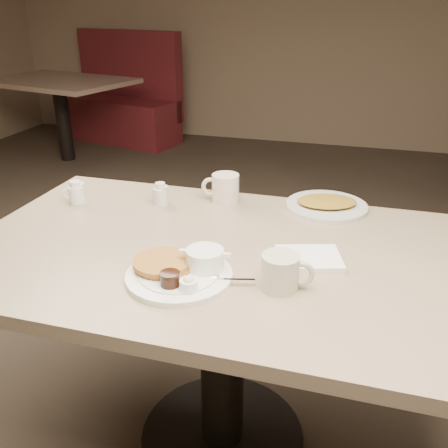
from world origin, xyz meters
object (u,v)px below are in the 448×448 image
(creamer_right, at_px, (160,195))
(main_plate, at_px, (182,269))
(diner_table, at_px, (222,299))
(coffee_mug_far, at_px, (224,188))
(hash_plate, at_px, (327,205))
(coffee_mug_near, at_px, (282,271))
(booth_back_left, at_px, (117,103))
(creamer_left, at_px, (76,193))

(creamer_right, bearing_deg, main_plate, -61.02)
(diner_table, xyz_separation_m, coffee_mug_far, (-0.09, 0.35, 0.22))
(creamer_right, distance_m, hash_plate, 0.57)
(coffee_mug_near, relative_size, coffee_mug_far, 1.01)
(diner_table, height_order, main_plate, main_plate)
(coffee_mug_near, height_order, hash_plate, coffee_mug_near)
(main_plate, height_order, coffee_mug_far, coffee_mug_far)
(creamer_right, bearing_deg, booth_back_left, 120.08)
(main_plate, distance_m, hash_plate, 0.65)
(creamer_right, bearing_deg, hash_plate, 12.81)
(creamer_right, xyz_separation_m, hash_plate, (0.56, 0.13, -0.02))
(diner_table, relative_size, booth_back_left, 0.86)
(coffee_mug_near, xyz_separation_m, coffee_mug_far, (-0.29, 0.51, 0.00))
(diner_table, bearing_deg, coffee_mug_far, 105.02)
(coffee_mug_far, height_order, booth_back_left, booth_back_left)
(diner_table, xyz_separation_m, creamer_left, (-0.59, 0.20, 0.21))
(hash_plate, bearing_deg, creamer_left, -167.07)
(creamer_right, xyz_separation_m, booth_back_left, (-1.89, 3.26, -0.38))
(coffee_mug_far, xyz_separation_m, booth_back_left, (-2.09, 3.17, -0.39))
(coffee_mug_far, xyz_separation_m, creamer_left, (-0.49, -0.16, -0.01))
(hash_plate, bearing_deg, main_plate, -118.92)
(main_plate, bearing_deg, coffee_mug_far, 94.21)
(diner_table, height_order, coffee_mug_near, coffee_mug_near)
(coffee_mug_near, bearing_deg, main_plate, -175.89)
(coffee_mug_near, relative_size, hash_plate, 0.41)
(diner_table, xyz_separation_m, booth_back_left, (-2.19, 3.52, -0.17))
(coffee_mug_near, distance_m, creamer_left, 0.86)
(coffee_mug_far, height_order, hash_plate, coffee_mug_far)
(diner_table, bearing_deg, creamer_right, 138.67)
(coffee_mug_near, relative_size, creamer_left, 1.73)
(diner_table, distance_m, coffee_mug_far, 0.43)
(coffee_mug_far, relative_size, creamer_left, 1.71)
(diner_table, relative_size, hash_plate, 4.41)
(main_plate, distance_m, creamer_right, 0.50)
(creamer_left, bearing_deg, hash_plate, 12.93)
(diner_table, relative_size, creamer_left, 18.75)
(main_plate, relative_size, coffee_mug_far, 2.53)
(coffee_mug_near, bearing_deg, diner_table, 141.21)
(creamer_left, distance_m, creamer_right, 0.30)
(diner_table, height_order, hash_plate, hash_plate)
(diner_table, height_order, creamer_left, creamer_left)
(coffee_mug_near, xyz_separation_m, creamer_left, (-0.79, 0.36, -0.01))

